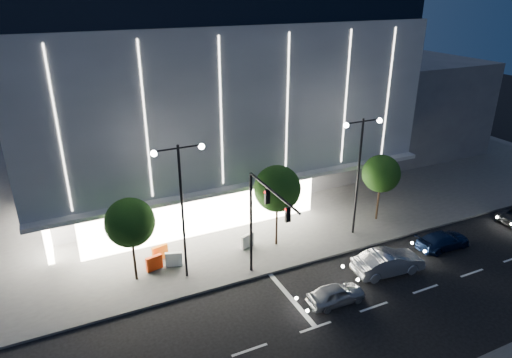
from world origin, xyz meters
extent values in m
plane|color=black|center=(0.00, 0.00, 0.00)|extent=(160.00, 160.00, 0.00)
cube|color=#474747|center=(5.00, 24.00, 0.07)|extent=(70.00, 40.00, 0.15)
cube|color=#4C4C51|center=(3.00, 24.00, 2.00)|extent=(28.00, 21.00, 4.00)
cube|color=gray|center=(3.00, 22.00, 9.50)|extent=(30.00, 25.00, 11.00)
cube|color=white|center=(0.00, 10.70, 2.00)|extent=(18.00, 0.40, 3.60)
cube|color=white|center=(-10.80, 16.00, 2.00)|extent=(0.40, 10.00, 3.60)
cube|color=gray|center=(3.00, 9.70, 4.10)|extent=(30.00, 2.00, 0.30)
cube|color=white|center=(3.00, 9.48, 9.50)|extent=(24.00, 0.06, 10.00)
cube|color=#4C4C51|center=(26.00, 24.00, 5.00)|extent=(16.00, 20.00, 10.00)
cylinder|color=black|center=(1.00, 4.80, 3.50)|extent=(0.18, 0.18, 7.00)
cylinder|color=black|center=(1.00, 1.90, 7.00)|extent=(0.14, 5.80, 0.14)
cube|color=black|center=(1.00, 2.60, 6.40)|extent=(0.28, 0.18, 0.85)
cube|color=black|center=(1.00, 0.20, 6.40)|extent=(0.28, 0.18, 0.85)
sphere|color=#FF0C0C|center=(0.88, 2.60, 6.70)|extent=(0.14, 0.14, 0.14)
cylinder|color=black|center=(-3.00, 6.00, 4.50)|extent=(0.16, 0.16, 9.00)
cylinder|color=black|center=(-3.70, 6.00, 8.80)|extent=(1.40, 0.10, 0.10)
cylinder|color=black|center=(-2.30, 6.00, 8.80)|extent=(1.40, 0.10, 0.10)
sphere|color=white|center=(-4.40, 6.00, 8.70)|extent=(0.36, 0.36, 0.36)
sphere|color=white|center=(-1.60, 6.00, 8.70)|extent=(0.36, 0.36, 0.36)
cylinder|color=black|center=(10.00, 6.00, 4.50)|extent=(0.16, 0.16, 9.00)
cylinder|color=black|center=(9.30, 6.00, 8.80)|extent=(1.40, 0.10, 0.10)
cylinder|color=black|center=(10.70, 6.00, 8.80)|extent=(1.40, 0.10, 0.10)
sphere|color=white|center=(8.60, 6.00, 8.70)|extent=(0.36, 0.36, 0.36)
sphere|color=white|center=(11.40, 6.00, 8.70)|extent=(0.36, 0.36, 0.36)
cylinder|color=black|center=(-6.00, 7.00, 1.89)|extent=(0.16, 0.16, 3.78)
sphere|color=#153A0F|center=(-6.00, 7.00, 4.21)|extent=(3.02, 3.02, 3.02)
sphere|color=#153A0F|center=(-5.70, 7.20, 3.67)|extent=(2.16, 2.16, 2.16)
sphere|color=#153A0F|center=(-6.25, 6.85, 3.89)|extent=(1.94, 1.94, 1.94)
cylinder|color=black|center=(4.00, 7.00, 2.03)|extent=(0.16, 0.16, 4.06)
sphere|color=#153A0F|center=(4.00, 7.00, 4.52)|extent=(3.25, 3.25, 3.25)
sphere|color=#153A0F|center=(4.30, 7.20, 3.94)|extent=(2.32, 2.32, 2.32)
sphere|color=#153A0F|center=(3.75, 6.85, 4.18)|extent=(2.09, 2.09, 2.09)
cylinder|color=black|center=(13.00, 7.00, 1.82)|extent=(0.16, 0.16, 3.64)
sphere|color=#153A0F|center=(13.00, 7.00, 4.06)|extent=(2.91, 2.91, 2.91)
sphere|color=#153A0F|center=(13.30, 7.20, 3.54)|extent=(2.08, 2.08, 2.08)
sphere|color=#153A0F|center=(12.75, 6.85, 3.74)|extent=(1.87, 1.87, 1.87)
imported|color=#A6A8AD|center=(4.20, -0.20, 0.61)|extent=(3.61, 1.52, 1.22)
imported|color=#B8BAC0|center=(9.01, 0.93, 0.79)|extent=(4.90, 2.11, 1.57)
imported|color=#132248|center=(14.62, 1.67, 0.61)|extent=(4.21, 1.76, 1.22)
cube|color=orange|center=(-4.04, 8.66, 0.65)|extent=(1.13, 0.52, 1.00)
cube|color=silver|center=(-3.42, 7.44, 0.65)|extent=(1.12, 0.56, 1.00)
cube|color=#F53B0D|center=(-4.70, 7.56, 0.65)|extent=(1.13, 0.50, 1.00)
cube|color=silver|center=(1.95, 7.53, 0.65)|extent=(1.12, 0.62, 1.00)
camera|label=1|loc=(-9.47, -18.08, 17.33)|focal=32.00mm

